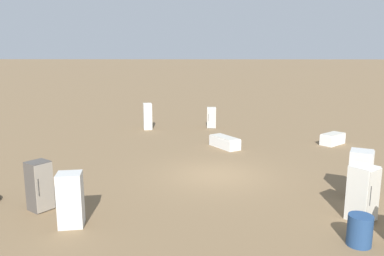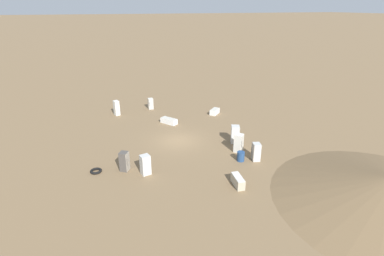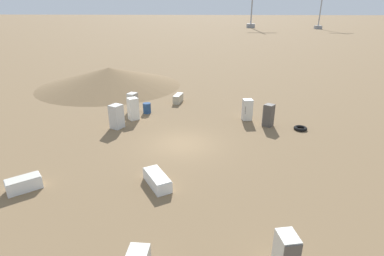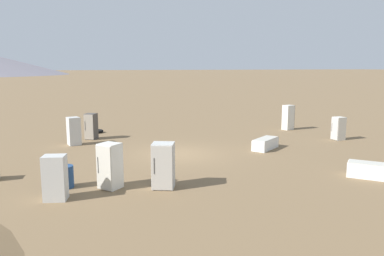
{
  "view_description": "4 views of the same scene",
  "coord_description": "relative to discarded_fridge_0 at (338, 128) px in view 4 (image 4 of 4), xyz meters",
  "views": [
    {
      "loc": [
        -0.19,
        -15.15,
        4.96
      ],
      "look_at": [
        -1.08,
        0.58,
        1.9
      ],
      "focal_mm": 35.0,
      "sensor_mm": 36.0,
      "label": 1
    },
    {
      "loc": [
        -8.09,
        -25.48,
        12.29
      ],
      "look_at": [
        0.89,
        -1.44,
        1.78
      ],
      "focal_mm": 28.0,
      "sensor_mm": 36.0,
      "label": 2
    },
    {
      "loc": [
        -2.62,
        17.05,
        7.92
      ],
      "look_at": [
        -0.75,
        0.82,
        1.45
      ],
      "focal_mm": 28.0,
      "sensor_mm": 36.0,
      "label": 3
    },
    {
      "loc": [
        18.09,
        -5.89,
        4.5
      ],
      "look_at": [
        0.78,
        0.43,
        1.47
      ],
      "focal_mm": 35.0,
      "sensor_mm": 36.0,
      "label": 4
    }
  ],
  "objects": [
    {
      "name": "ground_plane",
      "position": [
        0.29,
        -10.51,
        -0.71
      ],
      "size": [
        1000.0,
        1000.0,
        0.0
      ],
      "primitive_type": "plane",
      "color": "brown"
    },
    {
      "name": "discarded_fridge_0",
      "position": [
        0.0,
        0.0,
        0.0
      ],
      "size": [
        0.62,
        0.68,
        1.43
      ],
      "rotation": [
        0.0,
        0.0,
        3.16
      ],
      "color": "beige",
      "rests_on": "ground_plane"
    },
    {
      "name": "discarded_fridge_1",
      "position": [
        -4.05,
        -15.52,
        0.1
      ],
      "size": [
        0.82,
        0.81,
        1.62
      ],
      "rotation": [
        0.0,
        0.0,
        0.21
      ],
      "color": "silver",
      "rests_on": "ground_plane"
    },
    {
      "name": "discarded_fridge_2",
      "position": [
        4.66,
        -14.65,
        0.14
      ],
      "size": [
        0.99,
        0.99,
        1.71
      ],
      "rotation": [
        0.0,
        0.0,
        3.85
      ],
      "color": "silver",
      "rests_on": "ground_plane"
    },
    {
      "name": "discarded_fridge_4",
      "position": [
        6.9,
        -4.56,
        -0.4
      ],
      "size": [
        1.6,
        1.56,
        0.63
      ],
      "rotation": [
        0.0,
        0.0,
        5.46
      ],
      "color": "white",
      "rests_on": "ground_plane"
    },
    {
      "name": "discarded_fridge_5",
      "position": [
        0.76,
        -5.65,
        -0.41
      ],
      "size": [
        1.72,
        2.01,
        0.6
      ],
      "rotation": [
        0.0,
        0.0,
        0.61
      ],
      "color": "white",
      "rests_on": "ground_plane"
    },
    {
      "name": "discarded_fridge_6",
      "position": [
        5.3,
        -12.77,
        0.14
      ],
      "size": [
        1.02,
        1.03,
        1.71
      ],
      "rotation": [
        0.0,
        0.0,
        4.29
      ],
      "color": "silver",
      "rests_on": "ground_plane"
    },
    {
      "name": "discarded_fridge_7",
      "position": [
        -4.35,
        -0.7,
        0.17
      ],
      "size": [
        0.71,
        0.86,
        1.77
      ],
      "rotation": [
        0.0,
        0.0,
        0.26
      ],
      "color": "silver",
      "rests_on": "ground_plane"
    },
    {
      "name": "discarded_fridge_8",
      "position": [
        -5.49,
        -14.42,
        0.1
      ],
      "size": [
        0.89,
        0.88,
        1.62
      ],
      "rotation": [
        0.0,
        0.0,
        4.12
      ],
      "color": "#4C4742",
      "rests_on": "ground_plane"
    },
    {
      "name": "discarded_fridge_9",
      "position": [
        5.27,
        -16.57,
        0.06
      ],
      "size": [
        0.81,
        0.87,
        1.55
      ],
      "rotation": [
        0.0,
        0.0,
        1.31
      ],
      "color": "silver",
      "rests_on": "ground_plane"
    },
    {
      "name": "scrap_tire",
      "position": [
        -7.72,
        -13.89,
        -0.61
      ],
      "size": [
        0.92,
        0.92,
        0.2
      ],
      "color": "black",
      "rests_on": "ground_plane"
    },
    {
      "name": "rusty_barrel",
      "position": [
        4.01,
        -16.24,
        -0.3
      ],
      "size": [
        0.64,
        0.64,
        0.84
      ],
      "color": "navy",
      "rests_on": "ground_plane"
    }
  ]
}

